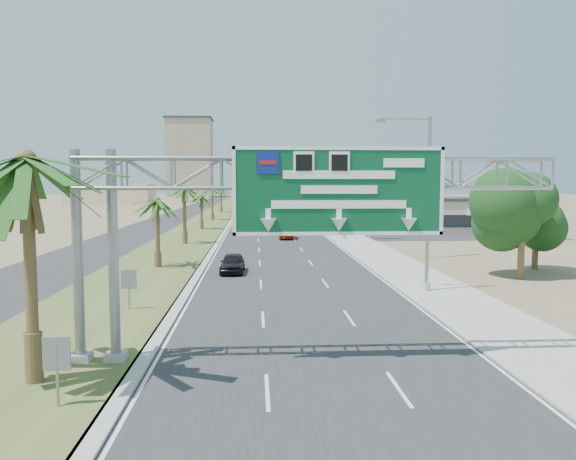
# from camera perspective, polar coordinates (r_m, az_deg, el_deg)

# --- Properties ---
(road) EXTENTS (12.00, 300.00, 0.02)m
(road) POSITION_cam_1_polar(r_m,az_deg,el_deg) (119.57, -2.24, 1.79)
(road) COLOR #28282B
(road) RESTS_ON ground
(sidewalk_right) EXTENTS (4.00, 300.00, 0.10)m
(sidewalk_right) POSITION_cam_1_polar(r_m,az_deg,el_deg) (120.03, 1.82, 1.83)
(sidewalk_right) COLOR #9E9B93
(sidewalk_right) RESTS_ON ground
(median_grass) EXTENTS (7.00, 300.00, 0.12)m
(median_grass) POSITION_cam_1_polar(r_m,az_deg,el_deg) (119.79, -7.03, 1.79)
(median_grass) COLOR #415525
(median_grass) RESTS_ON ground
(opposing_road) EXTENTS (8.00, 300.00, 0.02)m
(opposing_road) POSITION_cam_1_polar(r_m,az_deg,el_deg) (120.44, -10.35, 1.74)
(opposing_road) COLOR #28282B
(opposing_road) RESTS_ON ground
(sign_gantry) EXTENTS (16.75, 1.24, 7.50)m
(sign_gantry) POSITION_cam_1_polar(r_m,az_deg,el_deg) (19.35, 0.42, 4.16)
(sign_gantry) COLOR gray
(sign_gantry) RESTS_ON ground
(palm_near) EXTENTS (5.70, 5.70, 8.35)m
(palm_near) POSITION_cam_1_polar(r_m,az_deg,el_deg) (18.70, -25.05, 6.37)
(palm_near) COLOR brown
(palm_near) RESTS_ON ground
(palm_row_b) EXTENTS (3.99, 3.99, 5.95)m
(palm_row_b) POSITION_cam_1_polar(r_m,az_deg,el_deg) (42.02, -13.19, 2.80)
(palm_row_b) COLOR brown
(palm_row_b) RESTS_ON ground
(palm_row_c) EXTENTS (3.99, 3.99, 6.75)m
(palm_row_c) POSITION_cam_1_polar(r_m,az_deg,el_deg) (57.83, -10.50, 4.12)
(palm_row_c) COLOR brown
(palm_row_c) RESTS_ON ground
(palm_row_d) EXTENTS (3.99, 3.99, 5.45)m
(palm_row_d) POSITION_cam_1_polar(r_m,az_deg,el_deg) (75.74, -8.80, 3.34)
(palm_row_d) COLOR brown
(palm_row_d) RESTS_ON ground
(palm_row_e) EXTENTS (3.99, 3.99, 6.15)m
(palm_row_e) POSITION_cam_1_polar(r_m,az_deg,el_deg) (94.66, -7.72, 4.04)
(palm_row_e) COLOR brown
(palm_row_e) RESTS_ON ground
(palm_row_f) EXTENTS (3.99, 3.99, 5.75)m
(palm_row_f) POSITION_cam_1_polar(r_m,az_deg,el_deg) (119.61, -6.81, 4.02)
(palm_row_f) COLOR brown
(palm_row_f) RESTS_ON ground
(streetlight_near) EXTENTS (3.27, 0.44, 10.00)m
(streetlight_near) POSITION_cam_1_polar(r_m,az_deg,el_deg) (32.87, 13.70, 1.91)
(streetlight_near) COLOR gray
(streetlight_near) RESTS_ON ground
(streetlight_mid) EXTENTS (3.27, 0.44, 10.00)m
(streetlight_mid) POSITION_cam_1_polar(r_m,az_deg,el_deg) (62.15, 5.57, 3.32)
(streetlight_mid) COLOR gray
(streetlight_mid) RESTS_ON ground
(streetlight_far) EXTENTS (3.27, 0.44, 10.00)m
(streetlight_far) POSITION_cam_1_polar(r_m,az_deg,el_deg) (97.87, 2.29, 3.87)
(streetlight_far) COLOR gray
(streetlight_far) RESTS_ON ground
(signal_mast) EXTENTS (10.28, 0.71, 8.00)m
(signal_mast) POSITION_cam_1_polar(r_m,az_deg,el_deg) (81.71, 1.92, 3.80)
(signal_mast) COLOR gray
(signal_mast) RESTS_ON ground
(store_building) EXTENTS (18.00, 10.00, 4.00)m
(store_building) POSITION_cam_1_polar(r_m,az_deg,el_deg) (79.33, 14.52, 1.56)
(store_building) COLOR #CAB688
(store_building) RESTS_ON ground
(oak_near) EXTENTS (4.50, 4.50, 6.80)m
(oak_near) POSITION_cam_1_polar(r_m,az_deg,el_deg) (39.44, 22.73, 1.89)
(oak_near) COLOR brown
(oak_near) RESTS_ON ground
(oak_far) EXTENTS (3.50, 3.50, 5.60)m
(oak_far) POSITION_cam_1_polar(r_m,az_deg,el_deg) (44.39, 23.92, 1.22)
(oak_far) COLOR brown
(oak_far) RESTS_ON ground
(median_signback_a) EXTENTS (0.75, 0.08, 2.08)m
(median_signback_a) POSITION_cam_1_polar(r_m,az_deg,el_deg) (17.02, -22.44, -12.02)
(median_signback_a) COLOR gray
(median_signback_a) RESTS_ON ground
(median_signback_b) EXTENTS (0.75, 0.08, 2.08)m
(median_signback_b) POSITION_cam_1_polar(r_m,az_deg,el_deg) (28.48, -15.87, -5.13)
(median_signback_b) COLOR gray
(median_signback_b) RESTS_ON ground
(tower_distant) EXTENTS (20.00, 16.00, 35.00)m
(tower_distant) POSITION_cam_1_polar(r_m,az_deg,el_deg) (261.31, -9.96, 7.19)
(tower_distant) COLOR gray
(tower_distant) RESTS_ON ground
(building_distant_left) EXTENTS (24.00, 14.00, 6.00)m
(building_distant_left) POSITION_cam_1_polar(r_m,az_deg,el_deg) (174.70, -17.53, 3.50)
(building_distant_left) COLOR #CAB688
(building_distant_left) RESTS_ON ground
(building_distant_right) EXTENTS (20.00, 12.00, 5.00)m
(building_distant_right) POSITION_cam_1_polar(r_m,az_deg,el_deg) (152.89, 8.87, 3.33)
(building_distant_right) COLOR #CAB688
(building_distant_right) RESTS_ON ground
(car_left_lane) EXTENTS (1.74, 4.07, 1.37)m
(car_left_lane) POSITION_cam_1_polar(r_m,az_deg,el_deg) (39.38, -5.67, -3.38)
(car_left_lane) COLOR black
(car_left_lane) RESTS_ON ground
(car_mid_lane) EXTENTS (1.68, 4.65, 1.53)m
(car_mid_lane) POSITION_cam_1_polar(r_m,az_deg,el_deg) (63.12, -0.20, -0.21)
(car_mid_lane) COLOR maroon
(car_mid_lane) RESTS_ON ground
(car_right_lane) EXTENTS (2.80, 5.62, 1.53)m
(car_right_lane) POSITION_cam_1_polar(r_m,az_deg,el_deg) (89.17, 1.38, 1.26)
(car_right_lane) COLOR gray
(car_right_lane) RESTS_ON ground
(car_far) EXTENTS (2.29, 4.81, 1.35)m
(car_far) POSITION_cam_1_polar(r_m,az_deg,el_deg) (88.61, -3.58, 1.17)
(car_far) COLOR black
(car_far) RESTS_ON ground
(pole_sign_red_near) EXTENTS (2.31, 1.27, 9.44)m
(pole_sign_red_near) POSITION_cam_1_polar(r_m,az_deg,el_deg) (48.15, 14.11, 6.07)
(pole_sign_red_near) COLOR gray
(pole_sign_red_near) RESTS_ON ground
(pole_sign_blue) EXTENTS (2.02, 0.55, 7.26)m
(pole_sign_blue) POSITION_cam_1_polar(r_m,az_deg,el_deg) (62.41, 8.43, 3.85)
(pole_sign_blue) COLOR gray
(pole_sign_blue) RESTS_ON ground
(pole_sign_red_far) EXTENTS (2.20, 0.85, 8.91)m
(pole_sign_red_far) POSITION_cam_1_polar(r_m,az_deg,el_deg) (97.52, 4.43, 5.24)
(pole_sign_red_far) COLOR gray
(pole_sign_red_far) RESTS_ON ground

